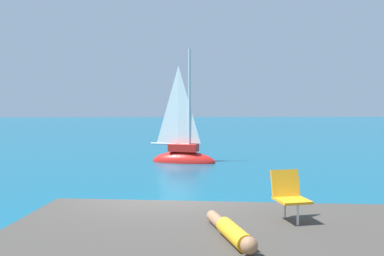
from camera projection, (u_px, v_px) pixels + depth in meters
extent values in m
plane|color=#0F5675|center=(165.00, 230.00, 9.19)|extent=(160.00, 160.00, 0.00)
cube|color=#46403B|center=(95.00, 241.00, 8.46)|extent=(1.35, 1.68, 1.02)
cube|color=#3D3B38|center=(178.00, 241.00, 8.44)|extent=(1.10, 1.34, 1.02)
ellipsoid|color=red|center=(184.00, 162.00, 19.80)|extent=(3.15, 1.84, 1.02)
cube|color=red|center=(184.00, 148.00, 19.77)|extent=(1.46, 1.06, 0.34)
cylinder|color=#B7B7BC|center=(189.00, 100.00, 19.57)|extent=(0.11, 0.11, 4.66)
cylinder|color=#B2B2B7|center=(170.00, 144.00, 19.93)|extent=(1.81, 0.62, 0.09)
pyramid|color=white|center=(178.00, 105.00, 19.72)|extent=(1.44, 0.48, 3.54)
cylinder|color=gold|center=(234.00, 234.00, 5.85)|extent=(0.42, 0.93, 0.24)
cylinder|color=#9E704C|center=(218.00, 221.00, 6.58)|extent=(0.32, 0.72, 0.18)
sphere|color=#9E704C|center=(249.00, 245.00, 5.31)|extent=(0.22, 0.22, 0.22)
cube|color=orange|center=(292.00, 200.00, 6.86)|extent=(0.57, 0.60, 0.04)
cube|color=orange|center=(285.00, 183.00, 7.10)|extent=(0.50, 0.24, 0.45)
cylinder|color=silver|center=(298.00, 214.00, 6.67)|extent=(0.04, 0.04, 0.35)
cylinder|color=silver|center=(285.00, 207.00, 7.13)|extent=(0.04, 0.04, 0.35)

